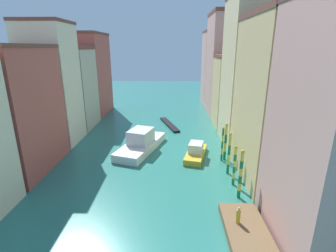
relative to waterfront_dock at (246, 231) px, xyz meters
The scene contains 20 objects.
ground_plane 22.26m from the waterfront_dock, 115.54° to the left, with size 154.00×154.00×0.00m, color #28756B.
building_left_1 27.98m from the waterfront_dock, 154.80° to the left, with size 6.74×11.38×15.00m.
building_left_2 33.39m from the waterfront_dock, 139.45° to the left, with size 6.74×7.20×18.34m.
building_left_3 38.74m from the waterfront_dock, 129.98° to the left, with size 6.74×8.68×14.89m.
building_left_4 47.15m from the waterfront_dock, 121.84° to the left, with size 6.74×11.91×17.67m.
building_right_1 14.57m from the waterfront_dock, 62.98° to the left, with size 6.74×11.83×18.26m.
building_right_2 24.39m from the waterfront_dock, 76.08° to the left, with size 6.74×9.33×21.97m.
building_right_3 31.62m from the waterfront_dock, 80.19° to the left, with size 6.74×8.31×13.38m.
building_right_4 42.31m from the waterfront_dock, 82.60° to the left, with size 6.74×11.88×21.88m.
building_right_5 52.51m from the waterfront_dock, 84.14° to the left, with size 6.74×9.64×18.71m.
waterfront_dock is the anchor object (origin of this frame).
person_on_dock 1.32m from the waterfront_dock, 132.65° to the left, with size 0.36×0.36×1.47m.
mooring_pole_0 5.89m from the waterfront_dock, 82.41° to the left, with size 0.39×0.39×5.25m.
mooring_pole_1 8.18m from the waterfront_dock, 84.75° to the left, with size 0.34×0.34×4.67m.
mooring_pole_2 10.75m from the waterfront_dock, 86.40° to the left, with size 0.36×0.36×5.23m.
mooring_pole_3 14.65m from the waterfront_dock, 85.90° to the left, with size 0.39×0.39×5.13m.
mooring_pole_4 14.33m from the waterfront_dock, 87.65° to the left, with size 0.30×0.30×4.74m.
vaporetto_white 20.62m from the waterfront_dock, 121.33° to the left, with size 6.90×11.44×3.17m.
gondola_black 30.65m from the waterfront_dock, 102.63° to the left, with size 4.03×9.42×0.36m.
motorboat_0 15.45m from the waterfront_dock, 100.48° to the left, with size 3.78×6.77×2.09m.
Camera 1 is at (3.58, -12.57, 14.63)m, focal length 26.81 mm.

